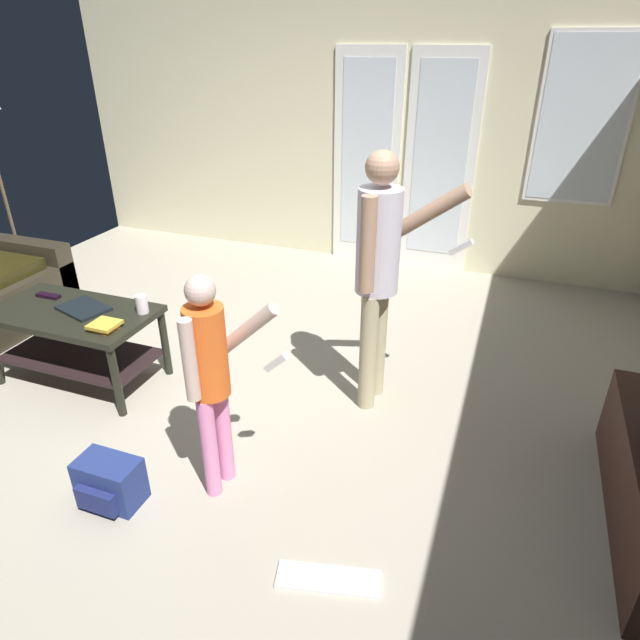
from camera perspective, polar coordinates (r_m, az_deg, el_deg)
The scene contains 11 objects.
ground_plane at distance 3.62m, azimuth -11.09°, elevation -7.67°, with size 5.71×5.45×0.02m, color #A79F8C.
wall_back_with_doors at distance 5.45m, azimuth 3.74°, elevation 19.61°, with size 5.71×0.09×2.67m.
coffee_table at distance 3.84m, azimuth -24.20°, elevation -0.93°, with size 1.05×0.56×0.51m.
person_adult at distance 3.07m, azimuth 6.24°, elevation 5.95°, with size 0.62×0.41×1.53m.
person_child at distance 2.54m, azimuth -11.35°, elevation -5.15°, with size 0.45×0.31×1.16m.
backpack at distance 2.95m, azimuth -21.13°, elevation -15.55°, with size 0.31×0.22×0.24m.
loose_keyboard at distance 2.55m, azimuth 0.87°, elevation -25.43°, with size 0.46×0.23×0.02m.
laptop_closed at distance 3.75m, azimuth -23.47°, elevation 1.12°, with size 0.31×0.22×0.02m, color black.
cup_near_edge at distance 3.57m, azimuth -18.09°, elevation 1.62°, with size 0.07×0.07×0.12m, color white.
tv_remote_black at distance 4.03m, azimuth -26.52°, elevation 2.28°, with size 0.17×0.05×0.02m, color black.
book_stack at distance 3.45m, azimuth -21.66°, elevation -0.59°, with size 0.17×0.15×0.04m.
Camera 1 is at (1.65, -2.48, 2.04)m, focal length 30.62 mm.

